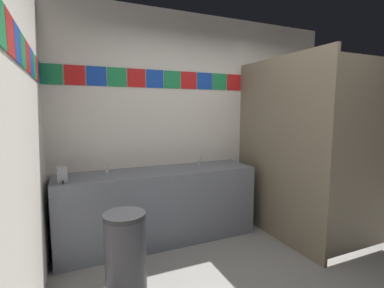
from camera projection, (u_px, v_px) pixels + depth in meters
name	position (u px, v px, depth m)	size (l,w,h in m)	color
wall_back	(203.00, 122.00, 3.73)	(3.78, 0.09, 2.73)	silver
wall_side	(7.00, 142.00, 1.42)	(0.09, 3.32, 2.73)	silver
vanity_counter	(159.00, 205.00, 3.26)	(2.25, 0.58, 0.84)	slate
faucet_left	(107.00, 169.00, 3.06)	(0.04, 0.10, 0.14)	silver
faucet_right	(200.00, 161.00, 3.51)	(0.04, 0.10, 0.14)	silver
soap_dispenser	(62.00, 175.00, 2.65)	(0.09, 0.09, 0.16)	gray
stall_divider	(304.00, 152.00, 3.11)	(0.92, 1.51, 2.13)	#726651
toilet	(289.00, 198.00, 3.92)	(0.39, 0.49, 0.74)	white
trash_bin	(126.00, 252.00, 2.35)	(0.35, 0.35, 0.68)	#333338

